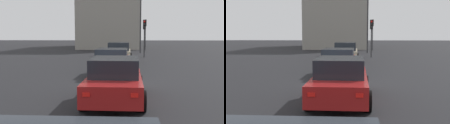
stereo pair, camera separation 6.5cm
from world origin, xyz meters
TOP-DOWN VIEW (x-y plane):
  - ground_plane at (0.00, 0.00)m, footprint 160.00×160.00m
  - car_beige_lead at (8.89, 0.00)m, footprint 4.80×2.15m
  - car_silver_second at (2.40, 0.22)m, footprint 4.79×2.24m
  - car_red_third at (-3.55, -0.17)m, footprint 4.51×2.05m
  - traffic_light_near_left at (13.14, -2.34)m, footprint 0.33×0.30m
  - traffic_light_near_right at (24.06, -3.25)m, footprint 0.32×0.30m
  - street_lamp_kerbside at (19.26, -2.30)m, footprint 0.56×0.36m
  - building_facade_left at (32.55, 2.00)m, footprint 15.95×9.27m

SIDE VIEW (x-z plane):
  - ground_plane at x=0.00m, z-range -0.20..0.00m
  - car_silver_second at x=2.40m, z-range -0.02..1.44m
  - car_red_third at x=-3.55m, z-range -0.02..1.46m
  - car_beige_lead at x=8.89m, z-range -0.03..1.57m
  - traffic_light_near_left at x=13.14m, z-range 0.81..4.43m
  - traffic_light_near_right at x=24.06m, z-range 0.92..5.15m
  - street_lamp_kerbside at x=19.26m, z-range 0.66..8.41m
  - building_facade_left at x=32.55m, z-range 0.00..13.08m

